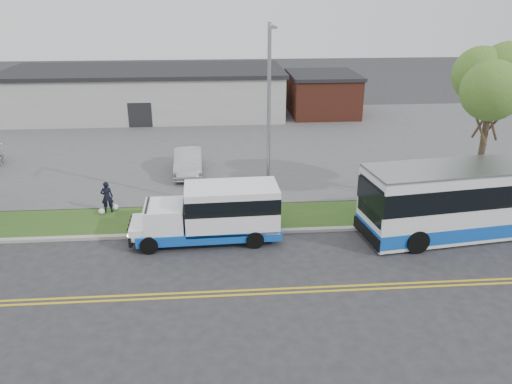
{
  "coord_description": "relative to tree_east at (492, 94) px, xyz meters",
  "views": [
    {
      "loc": [
        0.54,
        -20.47,
        10.78
      ],
      "look_at": [
        2.36,
        2.47,
        1.6
      ],
      "focal_mm": 35.0,
      "sensor_mm": 36.0,
      "label": 1
    }
  ],
  "objects": [
    {
      "name": "lane_line_north",
      "position": [
        -14.0,
        -6.85,
        -6.2
      ],
      "size": [
        70.0,
        0.12,
        0.01
      ],
      "primitive_type": "cube",
      "color": "gold",
      "rests_on": "ground"
    },
    {
      "name": "parking_lot",
      "position": [
        -14.0,
        14.0,
        -6.15
      ],
      "size": [
        80.0,
        25.0,
        0.1
      ],
      "primitive_type": "cube",
      "color": "#4C4C4F",
      "rests_on": "ground"
    },
    {
      "name": "grocery_bag_right",
      "position": [
        -18.99,
        1.25,
        -5.94
      ],
      "size": [
        0.32,
        0.32,
        0.32
      ],
      "primitive_type": "sphere",
      "color": "white",
      "rests_on": "verge"
    },
    {
      "name": "brick_wing",
      "position": [
        -3.5,
        23.0,
        -4.24
      ],
      "size": [
        6.3,
        7.3,
        3.9
      ],
      "color": "brown",
      "rests_on": "ground"
    },
    {
      "name": "pedestrian",
      "position": [
        -19.29,
        1.0,
        -5.25
      ],
      "size": [
        0.69,
        0.51,
        1.7
      ],
      "primitive_type": "imported",
      "rotation": [
        0.0,
        0.0,
        3.32
      ],
      "color": "black",
      "rests_on": "verge"
    },
    {
      "name": "commercial_building",
      "position": [
        -20.0,
        24.0,
        -4.02
      ],
      "size": [
        25.4,
        10.4,
        4.35
      ],
      "color": "#9E9E99",
      "rests_on": "ground"
    },
    {
      "name": "transit_bus",
      "position": [
        -0.63,
        -2.49,
        -4.47
      ],
      "size": [
        12.65,
        4.42,
        3.44
      ],
      "rotation": [
        0.0,
        0.0,
        0.13
      ],
      "color": "silver",
      "rests_on": "ground"
    },
    {
      "name": "streetlight_near",
      "position": [
        -11.0,
        -0.27,
        -0.97
      ],
      "size": [
        0.35,
        1.53,
        9.5
      ],
      "color": "gray",
      "rests_on": "verge"
    },
    {
      "name": "lane_line_south",
      "position": [
        -14.0,
        -7.15,
        -6.2
      ],
      "size": [
        70.0,
        0.12,
        0.01
      ],
      "primitive_type": "cube",
      "color": "gold",
      "rests_on": "ground"
    },
    {
      "name": "tree_east",
      "position": [
        0.0,
        0.0,
        0.0
      ],
      "size": [
        5.2,
        5.2,
        8.33
      ],
      "color": "#39291F",
      "rests_on": "verge"
    },
    {
      "name": "parked_car_a",
      "position": [
        -15.37,
        6.9,
        -5.3
      ],
      "size": [
        1.86,
        4.95,
        1.61
      ],
      "primitive_type": "imported",
      "rotation": [
        0.0,
        0.0,
        0.03
      ],
      "color": "#A1A3A8",
      "rests_on": "parking_lot"
    },
    {
      "name": "curb",
      "position": [
        -14.0,
        -1.9,
        -6.13
      ],
      "size": [
        80.0,
        0.3,
        0.15
      ],
      "primitive_type": "cube",
      "color": "#9E9B93",
      "rests_on": "ground"
    },
    {
      "name": "shuttle_bus",
      "position": [
        -13.6,
        -2.38,
        -4.79
      ],
      "size": [
        7.01,
        2.55,
        2.65
      ],
      "rotation": [
        0.0,
        0.0,
        0.04
      ],
      "color": "#104BB4",
      "rests_on": "ground"
    },
    {
      "name": "verge",
      "position": [
        -14.0,
        -0.1,
        -6.15
      ],
      "size": [
        80.0,
        3.3,
        0.1
      ],
      "primitive_type": "cube",
      "color": "#2B4D19",
      "rests_on": "ground"
    },
    {
      "name": "grocery_bag_left",
      "position": [
        -19.59,
        0.75,
        -5.94
      ],
      "size": [
        0.32,
        0.32,
        0.32
      ],
      "primitive_type": "sphere",
      "color": "white",
      "rests_on": "verge"
    },
    {
      "name": "ground",
      "position": [
        -14.0,
        -3.0,
        -6.2
      ],
      "size": [
        140.0,
        140.0,
        0.0
      ],
      "primitive_type": "plane",
      "color": "#28282B",
      "rests_on": "ground"
    }
  ]
}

